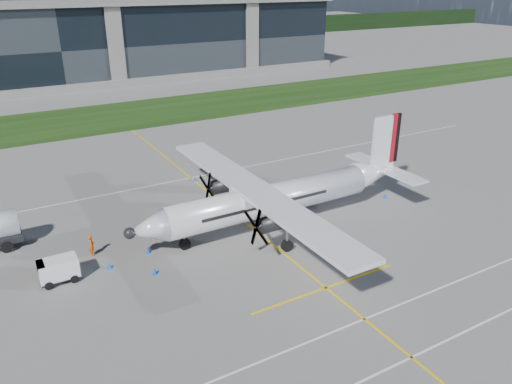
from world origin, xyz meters
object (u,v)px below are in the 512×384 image
at_px(ground_crew_person, 91,244).
at_px(safety_cone_fwd, 110,265).
at_px(turboprop_aircraft, 280,180).
at_px(baggage_tug, 59,270).
at_px(safety_cone_tail, 385,196).
at_px(safety_cone_nose_stbd, 148,250).
at_px(safety_cone_stbdwing, 194,179).
at_px(safety_cone_nose_port, 155,271).

relative_size(ground_crew_person, safety_cone_fwd, 3.97).
height_order(turboprop_aircraft, baggage_tug, turboprop_aircraft).
height_order(safety_cone_tail, safety_cone_nose_stbd, same).
height_order(safety_cone_fwd, safety_cone_stbdwing, same).
xyz_separation_m(safety_cone_nose_stbd, safety_cone_fwd, (-3.22, -0.80, 0.00)).
distance_m(baggage_tug, ground_crew_person, 3.79).
distance_m(safety_cone_nose_port, safety_cone_stbdwing, 18.12).
bearing_deg(safety_cone_stbdwing, turboprop_aircraft, -79.40).
bearing_deg(turboprop_aircraft, safety_cone_nose_stbd, 175.24).
bearing_deg(safety_cone_stbdwing, safety_cone_tail, -43.06).
distance_m(safety_cone_tail, safety_cone_nose_stbd, 23.65).
bearing_deg(turboprop_aircraft, baggage_tug, 179.12).
distance_m(baggage_tug, safety_cone_stbdwing, 20.39).
bearing_deg(safety_cone_nose_port, safety_cone_stbdwing, 57.55).
bearing_deg(ground_crew_person, safety_cone_nose_stbd, -104.45).
bearing_deg(safety_cone_nose_stbd, safety_cone_nose_port, -100.03).
bearing_deg(baggage_tug, safety_cone_stbdwing, 38.80).
bearing_deg(safety_cone_fwd, safety_cone_nose_port, -42.17).
relative_size(safety_cone_nose_stbd, safety_cone_fwd, 1.00).
relative_size(turboprop_aircraft, baggage_tug, 9.66).
bearing_deg(safety_cone_nose_stbd, baggage_tug, -174.19).
bearing_deg(safety_cone_nose_port, baggage_tug, 157.81).
xyz_separation_m(ground_crew_person, safety_cone_nose_port, (3.31, -4.99, -0.74)).
distance_m(turboprop_aircraft, safety_cone_tail, 12.64).
bearing_deg(safety_cone_fwd, turboprop_aircraft, -0.66).
bearing_deg(ground_crew_person, safety_cone_tail, -86.28).
xyz_separation_m(safety_cone_tail, safety_cone_fwd, (-26.83, 0.62, 0.00)).
xyz_separation_m(turboprop_aircraft, safety_cone_nose_port, (-12.16, -2.23, -3.90)).
relative_size(turboprop_aircraft, safety_cone_fwd, 55.27).
height_order(baggage_tug, safety_cone_fwd, baggage_tug).
height_order(turboprop_aircraft, safety_cone_tail, turboprop_aircraft).
height_order(ground_crew_person, safety_cone_nose_stbd, ground_crew_person).
bearing_deg(safety_cone_nose_stbd, turboprop_aircraft, -4.76).
bearing_deg(ground_crew_person, turboprop_aircraft, -89.72).
relative_size(safety_cone_tail, safety_cone_stbdwing, 1.00).
bearing_deg(safety_cone_stbdwing, safety_cone_nose_stbd, -127.14).
distance_m(safety_cone_nose_stbd, safety_cone_fwd, 3.32).
bearing_deg(baggage_tug, ground_crew_person, 40.92).
xyz_separation_m(baggage_tug, safety_cone_tail, (30.34, -0.74, -0.61)).
xyz_separation_m(turboprop_aircraft, safety_cone_fwd, (-14.82, 0.17, -3.90)).
height_order(safety_cone_tail, safety_cone_nose_port, same).
height_order(safety_cone_fwd, safety_cone_nose_port, same).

